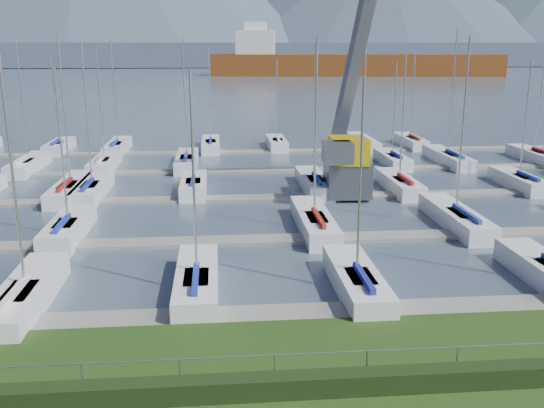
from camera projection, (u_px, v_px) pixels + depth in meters
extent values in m
cube|color=#475668|center=(222.00, 71.00, 270.12)|extent=(800.00, 540.00, 0.20)
cube|color=black|center=(307.00, 384.00, 19.10)|extent=(80.00, 0.70, 0.70)
cylinder|color=gray|center=(306.00, 354.00, 19.27)|extent=(80.00, 0.04, 0.04)
cube|color=#49546A|center=(220.00, 54.00, 335.92)|extent=(900.00, 80.00, 12.00)
cube|color=slate|center=(285.00, 314.00, 25.41)|extent=(90.00, 1.60, 0.25)
cube|color=gray|center=(266.00, 240.00, 35.04)|extent=(90.00, 1.60, 0.25)
cube|color=slate|center=(255.00, 198.00, 44.68)|extent=(90.00, 1.60, 0.25)
cube|color=slate|center=(248.00, 171.00, 54.31)|extent=(90.00, 1.60, 0.25)
cube|color=slate|center=(243.00, 152.00, 63.94)|extent=(90.00, 1.60, 0.25)
cube|color=#55585D|center=(347.00, 178.00, 44.72)|extent=(3.33, 3.33, 2.60)
cube|color=#C19F0B|center=(348.00, 150.00, 44.19)|extent=(2.74, 3.51, 1.80)
cube|color=#515258|center=(363.00, 24.00, 46.39)|extent=(2.48, 11.25, 19.89)
cube|color=slate|center=(337.00, 152.00, 42.11)|extent=(2.09, 2.28, 1.40)
cube|color=brown|center=(355.00, 68.00, 226.00)|extent=(107.59, 30.55, 10.00)
cube|color=silver|center=(256.00, 47.00, 225.15)|extent=(15.57, 15.57, 12.00)
cube|color=silver|center=(256.00, 28.00, 223.37)|extent=(8.90, 8.90, 4.00)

